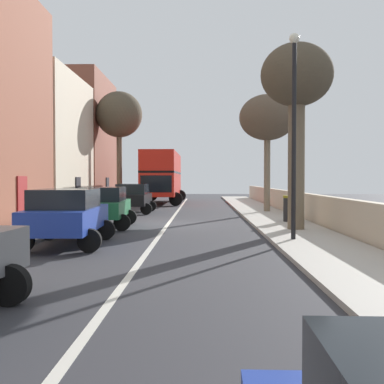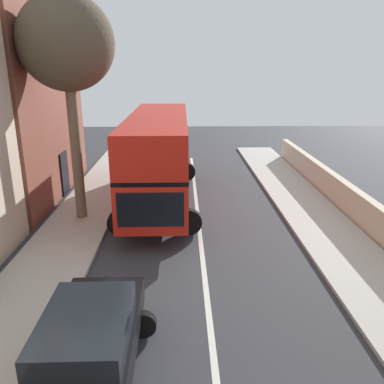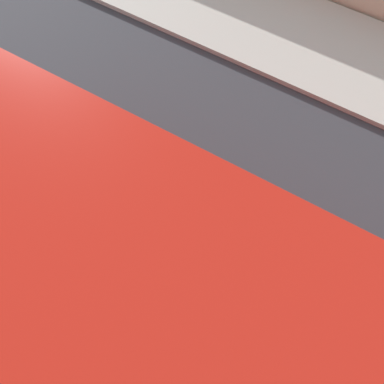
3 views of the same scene
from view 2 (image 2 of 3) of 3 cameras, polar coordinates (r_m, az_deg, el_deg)
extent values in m
cube|color=brown|center=(20.56, -24.67, 13.84)|extent=(4.00, 9.22, 10.51)
cube|color=black|center=(20.50, -17.94, 2.60)|extent=(0.08, 1.10, 2.10)
cube|color=red|center=(18.13, -4.75, 3.14)|extent=(2.51, 10.87, 1.70)
cube|color=black|center=(17.91, -4.82, 6.02)|extent=(2.53, 10.76, 0.16)
cube|color=red|center=(17.76, -4.89, 8.64)|extent=(2.51, 10.87, 1.50)
cube|color=black|center=(12.94, -6.03, -2.57)|extent=(2.20, 0.06, 1.19)
cylinder|color=black|center=(14.91, -0.47, -4.33)|extent=(1.00, 0.30, 1.00)
cylinder|color=black|center=(15.09, -10.27, -4.36)|extent=(1.00, 0.30, 1.00)
cylinder|color=black|center=(21.94, -0.82, 2.96)|extent=(1.00, 0.30, 1.00)
cylinder|color=black|center=(22.06, -7.49, 2.89)|extent=(1.00, 0.30, 1.00)
cube|color=black|center=(8.63, -14.44, -20.95)|extent=(1.78, 4.40, 0.63)
cube|color=black|center=(8.10, -15.12, -18.55)|extent=(1.63, 2.42, 0.59)
cylinder|color=black|center=(10.17, -17.75, -17.92)|extent=(0.64, 0.22, 0.64)
cylinder|color=black|center=(9.85, -7.09, -18.42)|extent=(0.64, 0.22, 0.64)
cylinder|color=brown|center=(16.30, -16.49, 6.65)|extent=(0.41, 0.41, 6.10)
ellipsoid|color=#4C4233|center=(16.05, -17.72, 19.89)|extent=(3.53, 3.53, 3.50)
camera|label=1|loc=(21.66, 171.89, -28.65)|focal=44.75mm
camera|label=3|loc=(18.22, -3.57, 16.89)|focal=30.57mm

